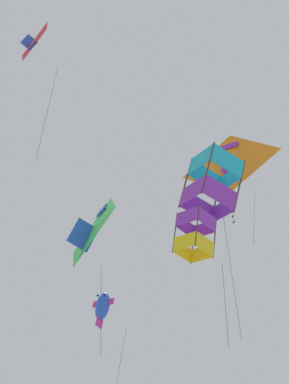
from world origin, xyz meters
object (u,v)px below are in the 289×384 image
at_px(kite_box_near_right, 212,184).
at_px(kite_fish_upper_right, 103,306).
at_px(kite_delta_far_centre, 229,164).
at_px(kite_delta_near_left, 33,42).
at_px(kite_box_highest, 195,235).
at_px(kite_delta_mid_left, 90,232).

bearing_deg(kite_box_near_right, kite_fish_upper_right, 14.73).
height_order(kite_delta_far_centre, kite_delta_near_left, kite_delta_near_left).
distance_m(kite_box_near_right, kite_delta_near_left, 8.75).
xyz_separation_m(kite_box_highest, kite_fish_upper_right, (6.96, 1.10, -0.71)).
distance_m(kite_delta_near_left, kite_fish_upper_right, 10.68).
bearing_deg(kite_box_near_right, kite_delta_mid_left, 64.21).
distance_m(kite_box_near_right, kite_delta_far_centre, 4.92).
xyz_separation_m(kite_delta_mid_left, kite_fish_upper_right, (4.18, -1.57, -1.51)).
relative_size(kite_box_near_right, kite_delta_mid_left, 1.33).
xyz_separation_m(kite_delta_near_left, kite_fish_upper_right, (4.06, -4.07, -9.00)).
bearing_deg(kite_delta_mid_left, kite_delta_far_centre, -75.35).
bearing_deg(kite_delta_far_centre, kite_delta_near_left, 66.56).
bearing_deg(kite_box_highest, kite_delta_mid_left, 15.43).
bearing_deg(kite_delta_near_left, kite_fish_upper_right, -56.34).
bearing_deg(kite_box_near_right, kite_box_highest, 127.35).
height_order(kite_delta_near_left, kite_delta_mid_left, kite_delta_near_left).
xyz_separation_m(kite_box_near_right, kite_fish_upper_right, (5.22, 2.61, -3.46)).
bearing_deg(kite_delta_far_centre, kite_delta_mid_left, 72.17).
bearing_deg(kite_box_near_right, kite_delta_far_centre, -48.15).
bearing_deg(kite_delta_near_left, kite_delta_far_centre, -88.23).
xyz_separation_m(kite_delta_near_left, kite_delta_mid_left, (-0.12, -2.50, -7.49)).
relative_size(kite_delta_near_left, kite_delta_mid_left, 1.19).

